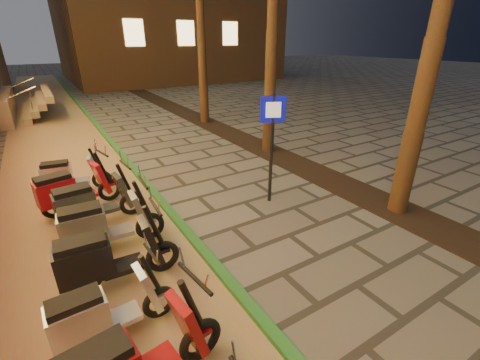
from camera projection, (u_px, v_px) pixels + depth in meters
ground at (365, 348)px, 4.10m from camera, size 120.00×120.00×0.00m
parking_strip at (63, 158)px, 10.62m from camera, size 3.40×60.00×0.01m
green_curb at (116, 148)px, 11.42m from camera, size 0.18×60.00×0.10m
planting_strip at (307, 169)px, 9.71m from camera, size 1.20×40.00×0.02m
pedestrian_sign at (272, 134)px, 7.15m from camera, size 0.53×0.26×2.58m
scooter_5 at (100, 313)px, 3.99m from camera, size 1.58×0.55×1.12m
scooter_6 at (105, 259)px, 4.86m from camera, size 1.83×0.64×1.29m
scooter_7 at (101, 225)px, 5.75m from camera, size 1.81×0.63×1.27m
scooter_8 at (90, 203)px, 6.54m from camera, size 1.78×0.64×1.25m
scooter_9 at (70, 190)px, 7.08m from camera, size 1.81×0.82×1.27m
scooter_10 at (68, 175)px, 8.03m from camera, size 1.60×0.69×1.12m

